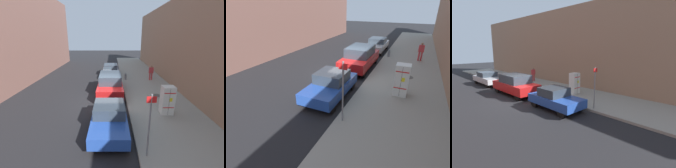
# 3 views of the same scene
# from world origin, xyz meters

# --- Properties ---
(ground_plane) EXTENTS (80.00, 80.00, 0.00)m
(ground_plane) POSITION_xyz_m (0.00, 0.00, 0.00)
(ground_plane) COLOR black
(sidewalk_slab) EXTENTS (4.67, 44.00, 0.15)m
(sidewalk_slab) POSITION_xyz_m (-3.85, 0.00, 0.07)
(sidewalk_slab) COLOR gray
(sidewalk_slab) RESTS_ON ground
(building_facade_across) EXTENTS (2.40, 37.40, 9.82)m
(building_facade_across) POSITION_xyz_m (9.00, 0.00, 4.91)
(building_facade_across) COLOR #7F564C
(building_facade_across) RESTS_ON ground
(discarded_refrigerator) EXTENTS (0.74, 0.64, 1.76)m
(discarded_refrigerator) POSITION_xyz_m (-3.81, 2.27, 1.03)
(discarded_refrigerator) COLOR silver
(discarded_refrigerator) RESTS_ON sidewalk_slab
(manhole_cover) EXTENTS (0.70, 0.70, 0.02)m
(manhole_cover) POSITION_xyz_m (-4.05, -0.59, 0.16)
(manhole_cover) COLOR #47443F
(manhole_cover) RESTS_ON sidewalk_slab
(street_sign_post) EXTENTS (0.36, 0.07, 2.68)m
(street_sign_post) POSITION_xyz_m (-1.84, 5.75, 1.64)
(street_sign_post) COLOR slate
(street_sign_post) RESTS_ON sidewalk_slab
(fire_hydrant) EXTENTS (0.22, 0.22, 0.72)m
(fire_hydrant) POSITION_xyz_m (-1.95, -5.21, 0.52)
(fire_hydrant) COLOR slate
(fire_hydrant) RESTS_ON sidewalk_slab
(pedestrian_walking_far) EXTENTS (0.46, 0.22, 1.59)m
(pedestrian_walking_far) POSITION_xyz_m (-4.66, -5.07, 1.05)
(pedestrian_walking_far) COLOR #B73338
(pedestrian_walking_far) RESTS_ON sidewalk_slab
(parked_sedan_silver) EXTENTS (1.84, 4.42, 1.41)m
(parked_sedan_silver) POSITION_xyz_m (-0.30, -7.46, 0.73)
(parked_sedan_silver) COLOR silver
(parked_sedan_silver) RESTS_ON ground
(parked_suv_red) EXTENTS (1.98, 4.84, 1.76)m
(parked_suv_red) POSITION_xyz_m (-0.30, -1.43, 0.91)
(parked_suv_red) COLOR red
(parked_suv_red) RESTS_ON ground
(parked_hatchback_blue) EXTENTS (1.78, 3.85, 1.42)m
(parked_hatchback_blue) POSITION_xyz_m (-0.30, 3.75, 0.72)
(parked_hatchback_blue) COLOR #23479E
(parked_hatchback_blue) RESTS_ON ground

